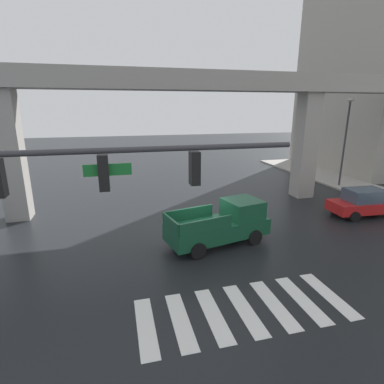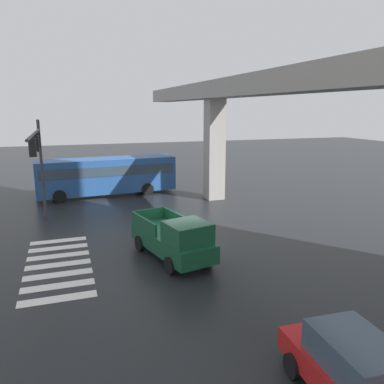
{
  "view_description": "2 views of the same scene",
  "coord_description": "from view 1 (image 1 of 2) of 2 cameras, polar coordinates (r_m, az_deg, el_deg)",
  "views": [
    {
      "loc": [
        -3.85,
        -13.96,
        6.56
      ],
      "look_at": [
        0.36,
        2.47,
        1.76
      ],
      "focal_mm": 28.05,
      "sensor_mm": 36.0,
      "label": 1
    },
    {
      "loc": [
        16.94,
        -5.47,
        6.83
      ],
      "look_at": [
        -0.83,
        0.57,
        2.7
      ],
      "focal_mm": 35.45,
      "sensor_mm": 36.0,
      "label": 2
    }
  ],
  "objects": [
    {
      "name": "crosswalk_stripes",
      "position": [
        10.98,
        9.92,
        -21.12
      ],
      "size": [
        7.15,
        2.8,
        0.01
      ],
      "color": "silver",
      "rests_on": "ground"
    },
    {
      "name": "traffic_signal_mast",
      "position": [
        7.57,
        -24.84,
        -1.04
      ],
      "size": [
        8.69,
        0.32,
        6.2
      ],
      "color": "#38383D",
      "rests_on": "ground"
    },
    {
      "name": "sedan_red",
      "position": [
        21.52,
        29.97,
        -1.75
      ],
      "size": [
        4.4,
        2.16,
        1.72
      ],
      "color": "red",
      "rests_on": "ground"
    },
    {
      "name": "street_lamp_mid_block",
      "position": [
        27.91,
        27.24,
        9.98
      ],
      "size": [
        0.44,
        0.7,
        7.24
      ],
      "color": "#38383D",
      "rests_on": "ground"
    },
    {
      "name": "ground_plane",
      "position": [
        15.9,
        0.97,
        -8.56
      ],
      "size": [
        120.0,
        120.0,
        0.0
      ],
      "primitive_type": "plane",
      "color": "black"
    },
    {
      "name": "pickup_truck",
      "position": [
        15.01,
        5.89,
        -6.06
      ],
      "size": [
        5.39,
        2.97,
        2.08
      ],
      "color": "#14472D",
      "rests_on": "ground"
    },
    {
      "name": "elevated_overpass",
      "position": [
        19.75,
        -3.28,
        18.2
      ],
      "size": [
        51.71,
        1.91,
        8.78
      ],
      "color": "#9E9991",
      "rests_on": "ground"
    }
  ]
}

